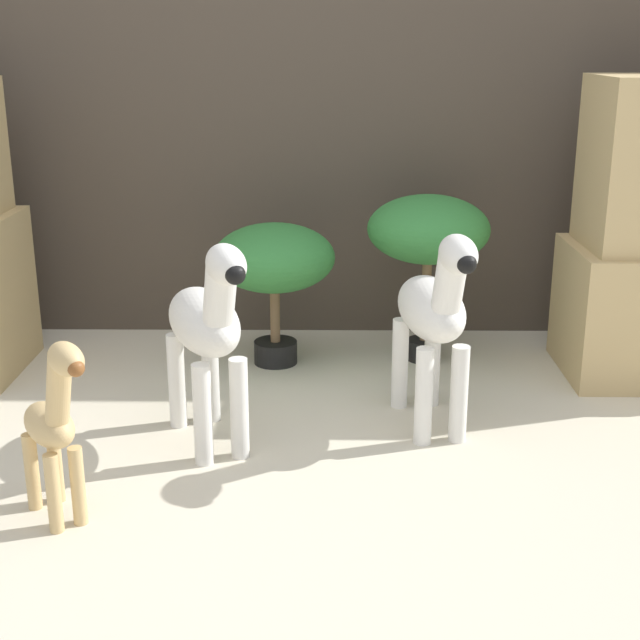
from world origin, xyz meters
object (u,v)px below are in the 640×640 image
(potted_palm_front, at_px, (274,262))
(zebra_left, at_px, (208,327))
(zebra_right, at_px, (434,314))
(giraffe_figurine, at_px, (54,422))
(potted_palm_back, at_px, (428,233))

(potted_palm_front, bearing_deg, zebra_left, -101.84)
(zebra_right, distance_m, giraffe_figurine, 1.18)
(zebra_right, height_order, potted_palm_front, zebra_right)
(zebra_left, xyz_separation_m, giraffe_figurine, (-0.33, -0.46, -0.10))
(zebra_left, bearing_deg, potted_palm_front, 78.16)
(zebra_left, height_order, potted_palm_back, zebra_left)
(giraffe_figurine, height_order, potted_palm_back, potted_palm_back)
(giraffe_figurine, relative_size, potted_palm_back, 0.81)
(zebra_right, height_order, potted_palm_back, zebra_right)
(zebra_right, xyz_separation_m, giraffe_figurine, (-1.01, -0.60, -0.10))
(zebra_right, relative_size, potted_palm_back, 1.05)
(zebra_left, bearing_deg, zebra_right, 11.44)
(zebra_right, distance_m, potted_palm_back, 0.65)
(giraffe_figurine, bearing_deg, potted_palm_front, 67.99)
(potted_palm_front, bearing_deg, potted_palm_back, 4.43)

